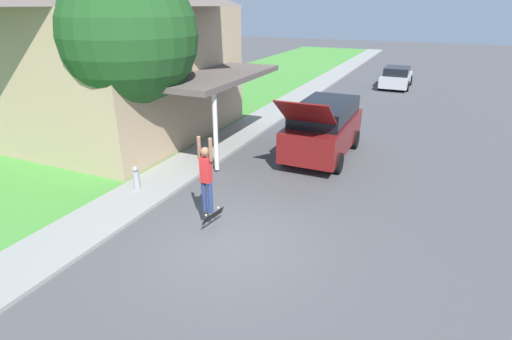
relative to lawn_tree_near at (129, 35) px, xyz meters
name	(u,v)px	position (x,y,z in m)	size (l,w,h in m)	color
ground_plane	(228,239)	(5.18, -3.20, -4.47)	(120.00, 120.00, 0.00)	#49494C
lawn	(134,132)	(-2.82, 2.80, -4.43)	(10.00, 80.00, 0.08)	#478E38
sidewalk	(219,145)	(1.58, 2.80, -4.42)	(1.80, 80.00, 0.10)	gray
house	(109,41)	(-3.39, 2.64, -0.48)	(10.82, 9.45, 7.53)	tan
lawn_tree_near	(129,35)	(0.00, 0.00, 0.00)	(4.46, 4.46, 6.63)	brown
suv_parked	(324,128)	(5.69, 3.51, -3.35)	(2.15, 5.26, 2.70)	maroon
car_down_street	(396,77)	(6.66, 18.88, -3.79)	(1.95, 4.10, 1.39)	#B7B7BC
skateboarder	(206,175)	(4.47, -2.94, -2.95)	(0.41, 0.23, 2.00)	navy
skateboard	(213,215)	(4.59, -2.89, -4.09)	(0.23, 0.83, 0.28)	black
fire_hydrant	(136,178)	(1.32, -1.93, -4.01)	(0.20, 0.20, 0.74)	#99999E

